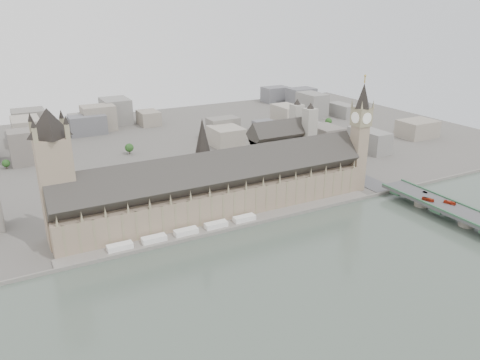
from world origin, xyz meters
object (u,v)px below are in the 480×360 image
palace_of_westminster (218,188)px  victoria_tower (55,172)px  westminster_bridge (459,217)px  car_silver (425,192)px  westminster_abbey (282,145)px  red_bus_north (428,199)px  car_approach (343,159)px  elizabeth_tower (360,130)px  red_bus_south (450,203)px

palace_of_westminster → victoria_tower: 126.41m
westminster_bridge → car_silver: car_silver is taller
westminster_abbey → red_bus_north: bearing=-74.0°
victoria_tower → palace_of_westminster: bearing=-3.0°
westminster_bridge → red_bus_north: size_ratio=33.05×
westminster_bridge → westminster_abbey: bearing=105.6°
westminster_bridge → red_bus_north: (-6.35, 26.40, 6.49)m
red_bus_north → car_approach: bearing=64.0°
victoria_tower → red_bus_north: (277.65, -87.10, -43.59)m
elizabeth_tower → westminster_bridge: elizabeth_tower is taller
car_approach → red_bus_south: bearing=-81.1°
palace_of_westminster → car_silver: palace_of_westminster is taller
victoria_tower → red_bus_south: bearing=-19.2°
red_bus_north → red_bus_south: red_bus_north is taller
red_bus_north → palace_of_westminster: bearing=131.5°
westminster_abbey → car_approach: 66.87m
westminster_bridge → westminster_abbey: (-51.08, 182.50, 19.96)m
victoria_tower → red_bus_south: victoria_tower is taller
red_bus_south → westminster_bridge: bearing=-129.0°
palace_of_westminster → red_bus_south: bearing=-29.5°
car_silver → victoria_tower: bearing=152.5°
palace_of_westminster → car_approach: bearing=13.6°
palace_of_westminster → car_approach: palace_of_westminster is taller
red_bus_south → car_approach: bearing=68.5°
palace_of_westminster → car_silver: 181.25m
elizabeth_tower → red_bus_north: (17.65, -69.10, -46.47)m
westminster_bridge → red_bus_south: bearing=72.5°
westminster_abbey → car_approach: size_ratio=14.27×
palace_of_westminster → red_bus_north: size_ratio=26.95×
red_bus_south → car_silver: 27.07m
red_bus_south → car_silver: red_bus_south is taller
red_bus_north → car_approach: 121.55m
victoria_tower → car_approach: 293.47m
victoria_tower → elizabeth_tower: bearing=-4.0°
westminster_bridge → car_approach: (4.12, 147.50, 5.82)m
red_bus_south → victoria_tower: bearing=139.3°
palace_of_westminster → red_bus_north: palace_of_westminster is taller
palace_of_westminster → elizabeth_tower: elizabeth_tower is taller
victoria_tower → car_silver: size_ratio=24.27×
palace_of_westminster → red_bus_south: 191.21m
westminster_abbey → red_bus_north: 162.94m
victoria_tower → red_bus_south: size_ratio=10.50×
elizabeth_tower → red_bus_south: bearing=-71.1°
elizabeth_tower → westminster_abbey: elizabeth_tower is taller
red_bus_south → elizabeth_tower: bearing=87.4°
palace_of_westminster → red_bus_south: size_ratio=27.83×
elizabeth_tower → car_silver: 78.58m
elizabeth_tower → westminster_bridge: 111.81m
victoria_tower → westminster_abbey: size_ratio=1.47×
red_bus_south → car_silver: size_ratio=2.31×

